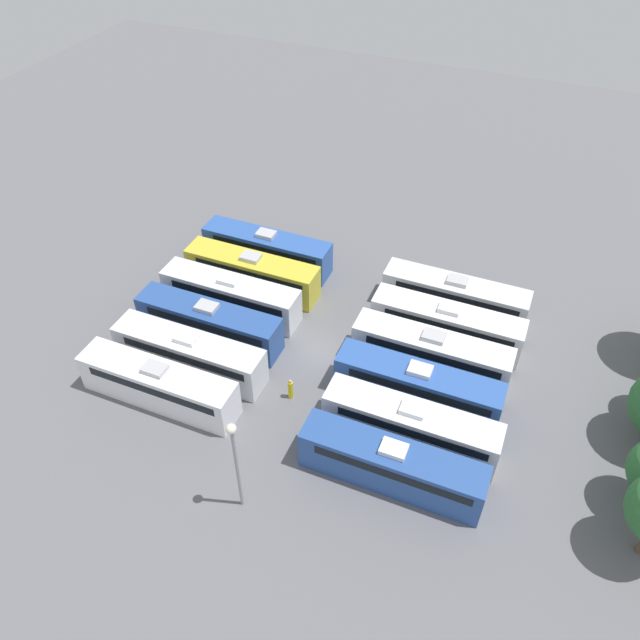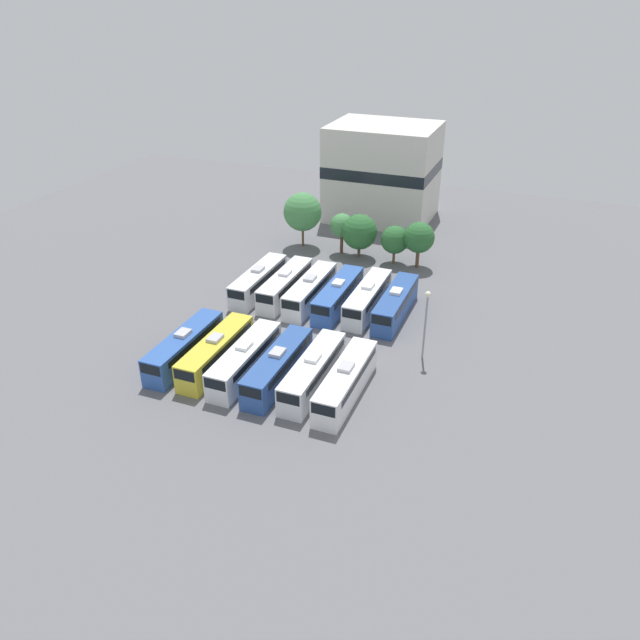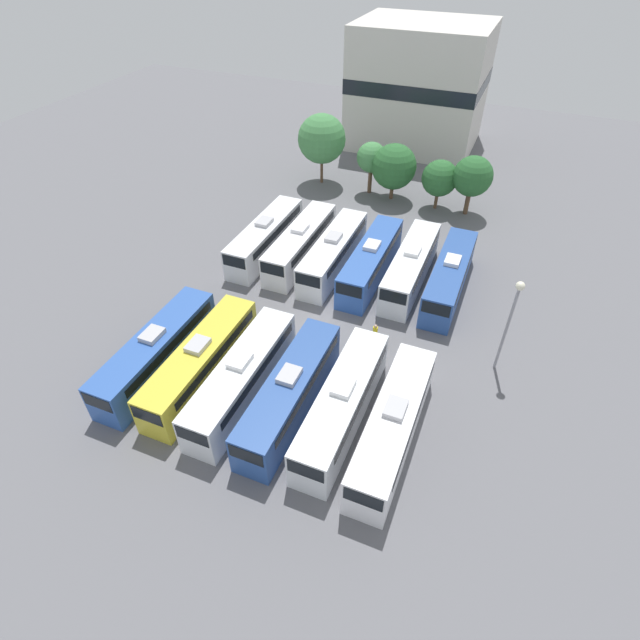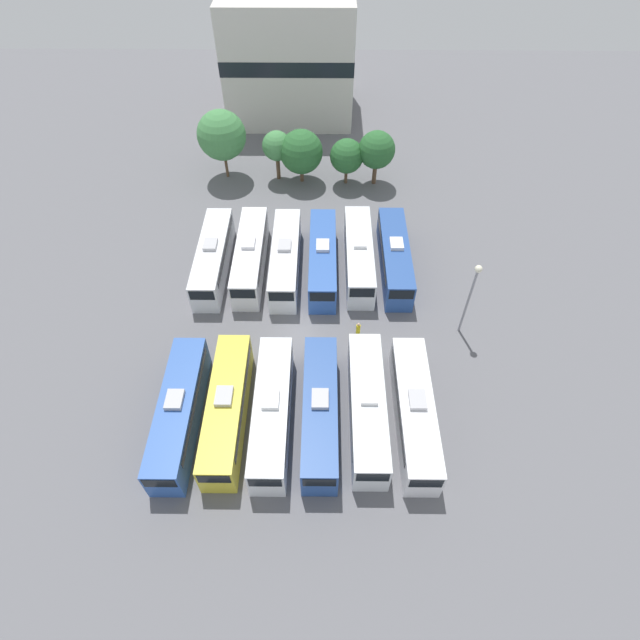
{
  "view_description": "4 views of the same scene",
  "coord_description": "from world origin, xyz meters",
  "px_view_note": "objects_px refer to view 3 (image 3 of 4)",
  "views": [
    {
      "loc": [
        30.98,
        12.95,
        33.84
      ],
      "look_at": [
        -1.14,
        -0.46,
        2.25
      ],
      "focal_mm": 35.0,
      "sensor_mm": 36.0,
      "label": 1
    },
    {
      "loc": [
        23.91,
        -53.74,
        34.22
      ],
      "look_at": [
        1.98,
        1.87,
        1.45
      ],
      "focal_mm": 35.0,
      "sensor_mm": 36.0,
      "label": 2
    },
    {
      "loc": [
        11.76,
        -27.68,
        26.09
      ],
      "look_at": [
        0.8,
        -1.2,
        1.7
      ],
      "focal_mm": 28.0,
      "sensor_mm": 36.0,
      "label": 3
    },
    {
      "loc": [
        1.89,
        -27.42,
        33.49
      ],
      "look_at": [
        1.64,
        -1.05,
        3.15
      ],
      "focal_mm": 28.0,
      "sensor_mm": 36.0,
      "label": 4
    }
  ],
  "objects_px": {
    "bus_10": "(411,265)",
    "light_pole": "(512,312)",
    "bus_3": "(290,391)",
    "bus_1": "(202,361)",
    "bus_8": "(333,252)",
    "tree_1": "(371,158)",
    "tree_0": "(322,139)",
    "depot_building": "(419,86)",
    "worker_person": "(375,334)",
    "bus_9": "(371,260)",
    "bus_11": "(450,275)",
    "bus_5": "(393,424)",
    "bus_7": "(301,243)",
    "bus_4": "(343,403)",
    "bus_0": "(157,350)",
    "tree_3": "(440,178)",
    "tree_2": "(394,167)",
    "bus_2": "(242,376)",
    "bus_6": "(266,236)",
    "tree_4": "(473,176)"
  },
  "relations": [
    {
      "from": "depot_building",
      "to": "bus_4",
      "type": "bearing_deg",
      "value": -80.81
    },
    {
      "from": "bus_11",
      "to": "worker_person",
      "type": "xyz_separation_m",
      "value": [
        -3.81,
        -8.63,
        -0.83
      ]
    },
    {
      "from": "bus_7",
      "to": "worker_person",
      "type": "height_order",
      "value": "bus_7"
    },
    {
      "from": "bus_3",
      "to": "bus_7",
      "type": "height_order",
      "value": "same"
    },
    {
      "from": "tree_2",
      "to": "tree_4",
      "type": "relative_size",
      "value": 0.98
    },
    {
      "from": "bus_7",
      "to": "bus_10",
      "type": "distance_m",
      "value": 10.39
    },
    {
      "from": "bus_0",
      "to": "bus_3",
      "type": "relative_size",
      "value": 1.0
    },
    {
      "from": "tree_1",
      "to": "bus_5",
      "type": "bearing_deg",
      "value": -69.58
    },
    {
      "from": "bus_6",
      "to": "tree_0",
      "type": "distance_m",
      "value": 16.52
    },
    {
      "from": "bus_1",
      "to": "tree_2",
      "type": "distance_m",
      "value": 32.09
    },
    {
      "from": "bus_0",
      "to": "tree_0",
      "type": "xyz_separation_m",
      "value": [
        -0.94,
        32.9,
        3.55
      ]
    },
    {
      "from": "bus_3",
      "to": "tree_2",
      "type": "bearing_deg",
      "value": 94.33
    },
    {
      "from": "tree_0",
      "to": "depot_building",
      "type": "height_order",
      "value": "depot_building"
    },
    {
      "from": "bus_4",
      "to": "bus_6",
      "type": "bearing_deg",
      "value": 130.4
    },
    {
      "from": "bus_2",
      "to": "depot_building",
      "type": "bearing_deg",
      "value": 91.05
    },
    {
      "from": "bus_11",
      "to": "bus_4",
      "type": "bearing_deg",
      "value": -101.94
    },
    {
      "from": "bus_11",
      "to": "worker_person",
      "type": "height_order",
      "value": "bus_11"
    },
    {
      "from": "bus_9",
      "to": "light_pole",
      "type": "height_order",
      "value": "light_pole"
    },
    {
      "from": "tree_0",
      "to": "bus_1",
      "type": "bearing_deg",
      "value": -82.3
    },
    {
      "from": "bus_1",
      "to": "tree_0",
      "type": "bearing_deg",
      "value": 97.7
    },
    {
      "from": "tree_3",
      "to": "tree_1",
      "type": "bearing_deg",
      "value": 173.61
    },
    {
      "from": "bus_7",
      "to": "worker_person",
      "type": "relative_size",
      "value": 6.55
    },
    {
      "from": "bus_10",
      "to": "bus_11",
      "type": "relative_size",
      "value": 1.0
    },
    {
      "from": "bus_10",
      "to": "light_pole",
      "type": "xyz_separation_m",
      "value": [
        8.49,
        -8.0,
        3.53
      ]
    },
    {
      "from": "bus_6",
      "to": "bus_2",
      "type": "bearing_deg",
      "value": -67.67
    },
    {
      "from": "tree_1",
      "to": "bus_8",
      "type": "bearing_deg",
      "value": -83.81
    },
    {
      "from": "bus_3",
      "to": "bus_4",
      "type": "distance_m",
      "value": 3.49
    },
    {
      "from": "bus_4",
      "to": "bus_9",
      "type": "height_order",
      "value": "same"
    },
    {
      "from": "bus_1",
      "to": "bus_7",
      "type": "height_order",
      "value": "same"
    },
    {
      "from": "bus_2",
      "to": "bus_11",
      "type": "distance_m",
      "value": 19.92
    },
    {
      "from": "bus_6",
      "to": "bus_9",
      "type": "relative_size",
      "value": 1.0
    },
    {
      "from": "bus_9",
      "to": "bus_2",
      "type": "bearing_deg",
      "value": -102.23
    },
    {
      "from": "light_pole",
      "to": "depot_building",
      "type": "xyz_separation_m",
      "value": [
        -16.46,
        40.04,
        2.29
      ]
    },
    {
      "from": "bus_10",
      "to": "bus_11",
      "type": "distance_m",
      "value": 3.42
    },
    {
      "from": "bus_7",
      "to": "bus_3",
      "type": "bearing_deg",
      "value": -67.94
    },
    {
      "from": "bus_2",
      "to": "tree_2",
      "type": "bearing_deg",
      "value": 88.03
    },
    {
      "from": "bus_3",
      "to": "bus_5",
      "type": "distance_m",
      "value": 6.9
    },
    {
      "from": "bus_8",
      "to": "tree_0",
      "type": "distance_m",
      "value": 18.32
    },
    {
      "from": "bus_10",
      "to": "tree_1",
      "type": "height_order",
      "value": "tree_1"
    },
    {
      "from": "bus_3",
      "to": "bus_10",
      "type": "bearing_deg",
      "value": 78.24
    },
    {
      "from": "worker_person",
      "to": "depot_building",
      "type": "bearing_deg",
      "value": 100.5
    },
    {
      "from": "bus_5",
      "to": "light_pole",
      "type": "distance_m",
      "value": 11.03
    },
    {
      "from": "bus_3",
      "to": "light_pole",
      "type": "bearing_deg",
      "value": 37.03
    },
    {
      "from": "bus_1",
      "to": "bus_8",
      "type": "xyz_separation_m",
      "value": [
        3.39,
        16.39,
        0.0
      ]
    },
    {
      "from": "bus_0",
      "to": "tree_0",
      "type": "bearing_deg",
      "value": 91.63
    },
    {
      "from": "bus_11",
      "to": "tree_4",
      "type": "xyz_separation_m",
      "value": [
        -0.99,
        14.63,
        2.56
      ]
    },
    {
      "from": "tree_1",
      "to": "bus_0",
      "type": "bearing_deg",
      "value": -98.98
    },
    {
      "from": "bus_2",
      "to": "depot_building",
      "type": "relative_size",
      "value": 0.71
    },
    {
      "from": "light_pole",
      "to": "bus_9",
      "type": "bearing_deg",
      "value": 147.96
    },
    {
      "from": "light_pole",
      "to": "tree_2",
      "type": "xyz_separation_m",
      "value": [
        -14.46,
        22.79,
        -1.45
      ]
    }
  ]
}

